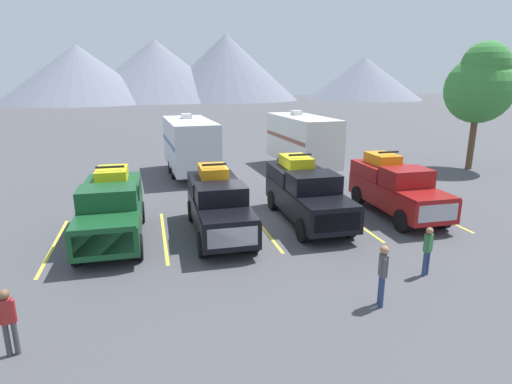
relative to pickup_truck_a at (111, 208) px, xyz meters
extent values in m
plane|color=#47474C|center=(5.71, 0.40, -1.20)|extent=(240.00, 240.00, 0.00)
cube|color=#144723|center=(0.00, -0.23, -0.28)|extent=(2.17, 5.64, 0.96)
cube|color=#144723|center=(-0.03, -2.25, 0.23)|extent=(2.03, 1.60, 0.08)
cube|color=#144723|center=(-0.01, -0.73, 0.58)|extent=(1.98, 1.49, 0.78)
cube|color=slate|center=(-0.02, -1.32, 0.62)|extent=(1.84, 0.25, 0.58)
cube|color=#144723|center=(0.02, 1.29, 0.48)|extent=(2.08, 2.61, 0.58)
cube|color=silver|center=(-0.04, -3.00, -0.24)|extent=(1.78, 0.09, 0.67)
cylinder|color=black|center=(0.93, -2.15, -0.76)|extent=(0.29, 0.87, 0.87)
cylinder|color=black|center=(-0.99, -2.12, -0.76)|extent=(0.29, 0.87, 0.87)
cylinder|color=black|center=(0.98, 1.67, -0.76)|extent=(0.29, 0.87, 0.87)
cylinder|color=black|center=(-0.94, 1.70, -0.76)|extent=(0.29, 0.87, 0.87)
cube|color=yellow|center=(0.02, 1.29, 1.00)|extent=(1.17, 1.67, 0.45)
cylinder|color=black|center=(0.48, 0.71, 0.99)|extent=(0.19, 0.44, 0.44)
cylinder|color=black|center=(-0.46, 0.73, 0.99)|extent=(0.19, 0.44, 0.44)
cylinder|color=black|center=(0.50, 1.85, 0.99)|extent=(0.19, 0.44, 0.44)
cylinder|color=black|center=(-0.44, 1.86, 0.99)|extent=(0.19, 0.44, 0.44)
cube|color=black|center=(0.01, 0.82, 1.37)|extent=(1.04, 0.10, 0.08)
cube|color=black|center=(3.91, -0.57, -0.30)|extent=(2.00, 5.66, 0.94)
cube|color=black|center=(3.88, -2.60, 0.21)|extent=(1.86, 1.60, 0.08)
cube|color=black|center=(3.90, -1.08, 0.53)|extent=(1.82, 1.49, 0.72)
cube|color=slate|center=(3.90, -1.66, 0.57)|extent=(1.69, 0.23, 0.53)
cube|color=black|center=(3.93, 0.95, 0.45)|extent=(1.91, 2.62, 0.56)
cube|color=silver|center=(3.87, -3.36, -0.25)|extent=(1.63, 0.08, 0.66)
cylinder|color=black|center=(4.76, -2.50, -0.77)|extent=(0.29, 0.86, 0.85)
cylinder|color=black|center=(3.00, -2.47, -0.77)|extent=(0.29, 0.86, 0.85)
cylinder|color=black|center=(4.82, 1.33, -0.77)|extent=(0.29, 0.86, 0.85)
cylinder|color=black|center=(3.06, 1.36, -0.77)|extent=(0.29, 0.86, 0.85)
cube|color=orange|center=(3.93, 0.95, 0.96)|extent=(1.08, 1.67, 0.45)
cylinder|color=black|center=(4.36, 0.37, 0.95)|extent=(0.19, 0.44, 0.44)
cylinder|color=black|center=(3.49, 0.39, 0.95)|extent=(0.19, 0.44, 0.44)
cylinder|color=black|center=(4.37, 1.52, 0.95)|extent=(0.19, 0.44, 0.44)
cylinder|color=black|center=(3.51, 1.53, 0.95)|extent=(0.19, 0.44, 0.44)
cube|color=black|center=(3.93, 0.48, 1.33)|extent=(0.96, 0.09, 0.08)
cube|color=black|center=(7.70, -0.04, -0.28)|extent=(2.11, 5.91, 0.97)
cube|color=black|center=(7.67, -2.16, 0.24)|extent=(1.96, 1.67, 0.08)
cube|color=black|center=(7.69, -0.57, 0.60)|extent=(1.92, 1.56, 0.79)
cube|color=slate|center=(7.68, -1.18, 0.64)|extent=(1.78, 0.25, 0.58)
cube|color=black|center=(7.72, 1.55, 0.53)|extent=(2.02, 2.73, 0.65)
cube|color=silver|center=(7.66, -2.95, -0.23)|extent=(1.72, 0.09, 0.68)
cylinder|color=black|center=(8.60, -2.05, -0.76)|extent=(0.29, 0.88, 0.87)
cylinder|color=black|center=(6.74, -2.03, -0.76)|extent=(0.29, 0.88, 0.87)
cylinder|color=black|center=(8.66, 1.95, -0.76)|extent=(0.29, 0.88, 0.87)
cylinder|color=black|center=(6.80, 1.97, -0.76)|extent=(0.29, 0.88, 0.87)
cube|color=yellow|center=(7.72, 1.55, 1.07)|extent=(1.14, 1.75, 0.45)
cylinder|color=black|center=(8.17, 0.95, 1.07)|extent=(0.19, 0.44, 0.44)
cylinder|color=black|center=(7.26, 0.96, 1.07)|extent=(0.19, 0.44, 0.44)
cylinder|color=black|center=(8.19, 2.14, 1.07)|extent=(0.19, 0.44, 0.44)
cylinder|color=black|center=(7.28, 2.15, 1.07)|extent=(0.19, 0.44, 0.44)
cube|color=black|center=(7.72, 1.06, 1.45)|extent=(1.01, 0.09, 0.08)
cube|color=maroon|center=(11.78, -0.22, -0.27)|extent=(2.03, 5.49, 0.95)
cube|color=maroon|center=(11.75, -2.19, 0.24)|extent=(1.90, 1.56, 0.08)
cube|color=maroon|center=(11.77, -0.71, 0.60)|extent=(1.86, 1.45, 0.80)
cube|color=slate|center=(11.76, -1.28, 0.64)|extent=(1.72, 0.25, 0.59)
cube|color=maroon|center=(11.80, 1.25, 0.52)|extent=(1.95, 2.54, 0.63)
cube|color=silver|center=(11.74, -2.92, -0.22)|extent=(1.66, 0.08, 0.66)
cylinder|color=black|center=(12.65, -2.09, -0.75)|extent=(0.29, 0.90, 0.90)
cylinder|color=black|center=(10.85, -2.06, -0.75)|extent=(0.29, 0.90, 0.90)
cylinder|color=black|center=(12.71, 1.62, -0.75)|extent=(0.29, 0.90, 0.90)
cylinder|color=black|center=(10.91, 1.65, -0.75)|extent=(0.29, 0.90, 0.90)
cube|color=orange|center=(11.80, 1.25, 1.06)|extent=(1.10, 1.62, 0.45)
cylinder|color=black|center=(12.23, 0.69, 1.05)|extent=(0.19, 0.44, 0.44)
cylinder|color=black|center=(11.35, 0.71, 1.05)|extent=(0.19, 0.44, 0.44)
cylinder|color=black|center=(12.25, 1.80, 1.05)|extent=(0.19, 0.44, 0.44)
cylinder|color=black|center=(11.37, 1.81, 1.05)|extent=(0.19, 0.44, 0.44)
cube|color=black|center=(11.79, 0.80, 1.43)|extent=(0.98, 0.09, 0.08)
cube|color=gold|center=(-2.06, -0.18, -1.19)|extent=(0.12, 5.50, 0.01)
cube|color=gold|center=(1.83, -0.18, -1.19)|extent=(0.12, 5.50, 0.01)
cube|color=gold|center=(5.71, -0.18, -1.19)|extent=(0.12, 5.50, 0.01)
cube|color=gold|center=(9.60, -0.18, -1.19)|extent=(0.12, 5.50, 0.01)
cube|color=gold|center=(13.48, -0.18, -1.19)|extent=(0.12, 5.50, 0.01)
cube|color=silver|center=(3.93, 10.05, 0.75)|extent=(2.86, 6.80, 2.84)
cube|color=#4C6B99|center=(2.65, 9.98, 0.89)|extent=(0.33, 6.41, 0.24)
cube|color=silver|center=(3.88, 11.05, 2.32)|extent=(0.63, 0.73, 0.30)
cube|color=#333333|center=(4.12, 6.11, -0.88)|extent=(0.18, 1.20, 0.12)
cylinder|color=black|center=(5.13, 9.30, -0.82)|extent=(0.26, 0.77, 0.76)
cylinder|color=black|center=(2.80, 9.19, -0.82)|extent=(0.26, 0.77, 0.76)
cylinder|color=black|center=(5.05, 10.90, -0.82)|extent=(0.26, 0.77, 0.76)
cylinder|color=black|center=(2.72, 10.79, -0.82)|extent=(0.26, 0.77, 0.76)
cube|color=silver|center=(11.11, 9.85, 0.79)|extent=(2.80, 7.01, 2.91)
cube|color=brown|center=(9.87, 9.79, 0.93)|extent=(0.34, 6.61, 0.24)
cube|color=silver|center=(11.06, 10.88, 2.39)|extent=(0.63, 0.73, 0.30)
cube|color=#333333|center=(11.30, 5.80, -0.88)|extent=(0.18, 1.20, 0.12)
cylinder|color=black|center=(12.28, 9.08, -0.82)|extent=(0.26, 0.77, 0.76)
cylinder|color=black|center=(10.02, 8.97, -0.82)|extent=(0.26, 0.77, 0.76)
cylinder|color=black|center=(12.20, 10.73, -0.82)|extent=(0.26, 0.77, 0.76)
cylinder|color=black|center=(9.94, 10.62, -0.82)|extent=(0.26, 0.77, 0.76)
cylinder|color=#3F3F42|center=(-1.74, -6.66, -0.80)|extent=(0.12, 0.12, 0.79)
cylinder|color=#3F3F42|center=(-1.58, -6.64, -0.80)|extent=(0.12, 0.12, 0.79)
cube|color=maroon|center=(-1.66, -6.65, -0.13)|extent=(0.26, 0.22, 0.56)
sphere|color=brown|center=(-1.66, -6.65, 0.26)|extent=(0.21, 0.21, 0.21)
cylinder|color=maroon|center=(-1.78, -6.67, -0.15)|extent=(0.09, 0.09, 0.50)
cylinder|color=maroon|center=(-1.53, -6.63, -0.15)|extent=(0.09, 0.09, 0.50)
cylinder|color=navy|center=(7.17, -6.71, -0.77)|extent=(0.12, 0.12, 0.86)
cylinder|color=navy|center=(7.12, -6.87, -0.77)|extent=(0.12, 0.12, 0.86)
cube|color=#4C4C51|center=(7.15, -6.79, -0.04)|extent=(0.27, 0.30, 0.61)
sphere|color=#9E704C|center=(7.15, -6.79, 0.38)|extent=(0.23, 0.23, 0.23)
cylinder|color=#4C4C51|center=(7.19, -6.66, -0.07)|extent=(0.10, 0.10, 0.55)
cylinder|color=#4C4C51|center=(7.10, -6.92, -0.07)|extent=(0.10, 0.10, 0.55)
cylinder|color=navy|center=(9.33, -5.58, -0.81)|extent=(0.11, 0.11, 0.78)
cylinder|color=navy|center=(9.48, -5.51, -0.81)|extent=(0.11, 0.11, 0.78)
cube|color=#33723F|center=(9.41, -5.54, -0.14)|extent=(0.28, 0.25, 0.55)
sphere|color=#9E704C|center=(9.41, -5.54, 0.24)|extent=(0.21, 0.21, 0.21)
cylinder|color=#33723F|center=(9.29, -5.59, -0.17)|extent=(0.09, 0.09, 0.50)
cylinder|color=#33723F|center=(9.52, -5.50, -0.17)|extent=(0.09, 0.09, 0.50)
cylinder|color=brown|center=(21.87, 7.24, 0.82)|extent=(0.40, 0.40, 4.04)
sphere|color=#387F38|center=(21.87, 7.24, 3.89)|extent=(4.17, 4.17, 4.17)
sphere|color=#387F38|center=(21.95, 7.02, 5.35)|extent=(2.92, 2.92, 2.92)
cone|color=slate|center=(-13.35, 93.82, 5.44)|extent=(36.30, 36.30, 13.27)
cone|color=slate|center=(4.57, 100.48, 6.44)|extent=(40.35, 40.35, 15.28)
cone|color=slate|center=(22.89, 99.23, 7.26)|extent=(38.00, 38.00, 16.92)
cone|color=slate|center=(59.44, 91.68, 4.39)|extent=(31.06, 31.06, 11.18)
camera|label=1|loc=(1.48, -15.61, 4.64)|focal=29.50mm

